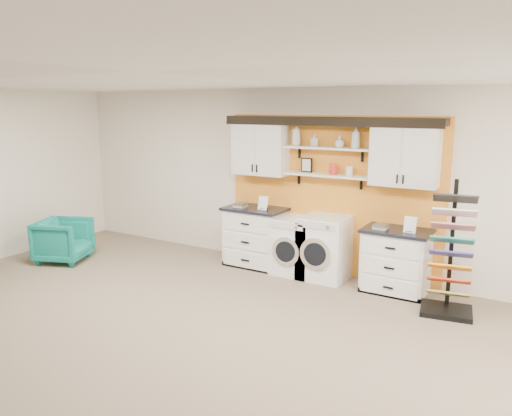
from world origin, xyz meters
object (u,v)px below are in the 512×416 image
Objects in this scene: armchair at (64,240)px; washer at (296,245)px; base_cabinet_left at (255,237)px; sample_rack at (449,272)px; dryer at (325,247)px; base_cabinet_right at (396,260)px.

washer is at bearing -90.54° from armchair.
base_cabinet_left reaches higher than armchair.
washer is 1.13× the size of armchair.
washer is at bearing 161.27° from sample_rack.
sample_rack reaches higher than armchair.
base_cabinet_left reaches higher than washer.
dryer is (0.48, -0.00, 0.03)m from washer.
dryer is at bearing -0.00° from washer.
base_cabinet_right is 1.04× the size of washer.
washer is (-1.54, -0.00, -0.01)m from base_cabinet_right.
sample_rack is (2.30, -0.39, 0.09)m from washer.
sample_rack is (0.77, -0.39, 0.09)m from base_cabinet_right.
armchair is (-5.86, -1.05, -0.18)m from sample_rack.
washer is at bearing -0.27° from base_cabinet_left.
base_cabinet_right is 0.87m from sample_rack.
sample_rack is (3.03, -0.39, 0.05)m from base_cabinet_left.
base_cabinet_right is 1.54m from washer.
sample_rack reaches higher than base_cabinet_right.
base_cabinet_left is at bearing -180.00° from base_cabinet_right.
dryer is 1.22× the size of armchair.
base_cabinet_left is 3.19m from armchair.
washer is 0.93× the size of dryer.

